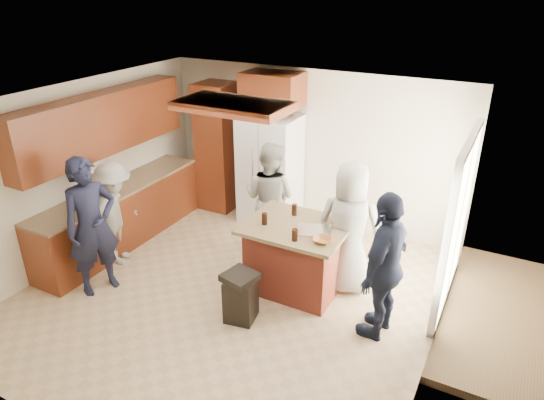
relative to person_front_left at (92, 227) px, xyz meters
The scene contains 11 objects.
person_front_left is the anchor object (origin of this frame).
person_behind_left 2.45m from the person_front_left, 52.41° to the left, with size 0.82×0.50×1.68m, color gray.
person_behind_right 3.23m from the person_front_left, 28.00° to the left, with size 0.86×0.56×1.76m, color #9A9991.
person_side_right 3.60m from the person_front_left, 13.82° to the left, with size 1.04×0.53×1.77m, color #1B2136.
person_counter 0.71m from the person_front_left, 112.04° to the left, with size 0.97×0.45×1.50m, color gray.
left_cabinetry 1.25m from the person_front_left, 120.99° to the left, with size 0.64×3.00×2.30m.
back_wall_units 2.92m from the person_front_left, 84.67° to the left, with size 1.80×0.60×2.45m.
refrigerator 2.98m from the person_front_left, 69.36° to the left, with size 0.90×0.76×1.80m.
kitchen_island 2.60m from the person_front_left, 27.92° to the left, with size 1.28×1.03×0.93m.
island_items 2.73m from the person_front_left, 23.93° to the left, with size 0.96×0.68×0.15m.
trash_bin 2.08m from the person_front_left, ahead, with size 0.43×0.43×0.63m.
Camera 1 is at (2.89, -4.37, 3.76)m, focal length 32.00 mm.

